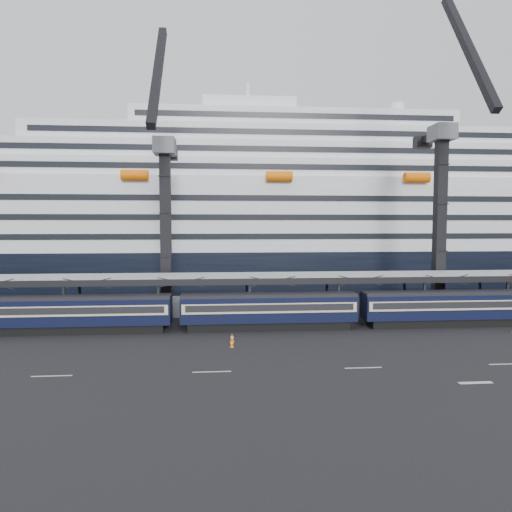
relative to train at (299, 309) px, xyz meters
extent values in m
plane|color=black|center=(4.65, -10.00, -2.20)|extent=(260.00, 260.00, 0.00)
cube|color=beige|center=(-21.35, -14.00, -2.19)|extent=(3.00, 0.15, 0.02)
cube|color=beige|center=(-9.35, -14.00, -2.19)|extent=(3.00, 0.15, 0.02)
cube|color=beige|center=(2.65, -14.00, -2.19)|extent=(3.00, 0.15, 0.02)
cube|color=beige|center=(14.65, -14.00, -2.19)|extent=(3.00, 0.15, 0.02)
cube|color=beige|center=(9.65, -18.00, -2.19)|extent=(2.50, 0.40, 0.02)
cube|color=black|center=(-23.35, 0.00, -1.75)|extent=(17.48, 2.40, 0.90)
cube|color=black|center=(-23.35, 0.00, 0.05)|extent=(19.00, 2.80, 2.70)
cube|color=beige|center=(-23.35, 0.00, 0.35)|extent=(18.62, 2.92, 1.05)
cube|color=black|center=(-23.35, 0.00, 0.40)|extent=(17.86, 2.98, 0.70)
cube|color=black|center=(-23.35, 0.00, 1.55)|extent=(19.00, 2.50, 0.35)
cube|color=black|center=(-3.35, 0.00, -1.75)|extent=(17.48, 2.40, 0.90)
cube|color=black|center=(-3.35, 0.00, 0.05)|extent=(19.00, 2.80, 2.70)
cube|color=beige|center=(-3.35, 0.00, 0.35)|extent=(18.62, 2.92, 1.05)
cube|color=black|center=(-3.35, 0.00, 0.40)|extent=(17.86, 2.98, 0.70)
cube|color=black|center=(-3.35, 0.00, 1.55)|extent=(19.00, 2.50, 0.35)
cube|color=black|center=(16.65, 0.00, -1.75)|extent=(17.48, 2.40, 0.90)
cube|color=black|center=(16.65, 0.00, 0.05)|extent=(19.00, 2.80, 2.70)
cube|color=beige|center=(16.65, 0.00, 0.35)|extent=(18.62, 2.92, 1.05)
cube|color=black|center=(16.65, 0.00, 0.40)|extent=(17.86, 2.98, 0.70)
cube|color=black|center=(16.65, 0.00, 1.55)|extent=(19.00, 2.50, 0.35)
cube|color=#A1A3AA|center=(4.65, 4.00, 3.20)|extent=(130.00, 6.00, 0.25)
cube|color=black|center=(4.65, 1.00, 2.90)|extent=(130.00, 0.25, 0.70)
cube|color=black|center=(4.65, 7.00, 2.90)|extent=(130.00, 0.25, 0.70)
cube|color=black|center=(-25.35, 1.20, 0.50)|extent=(0.25, 0.25, 5.40)
cube|color=black|center=(-25.35, 6.80, 0.50)|extent=(0.25, 0.25, 5.40)
cube|color=black|center=(-15.35, 1.20, 0.50)|extent=(0.25, 0.25, 5.40)
cube|color=black|center=(-15.35, 6.80, 0.50)|extent=(0.25, 0.25, 5.40)
cube|color=black|center=(-5.35, 1.20, 0.50)|extent=(0.25, 0.25, 5.40)
cube|color=black|center=(-5.35, 6.80, 0.50)|extent=(0.25, 0.25, 5.40)
cube|color=black|center=(4.65, 1.20, 0.50)|extent=(0.25, 0.25, 5.40)
cube|color=black|center=(4.65, 6.80, 0.50)|extent=(0.25, 0.25, 5.40)
cube|color=black|center=(14.65, 1.20, 0.50)|extent=(0.25, 0.25, 5.40)
cube|color=black|center=(14.65, 6.80, 0.50)|extent=(0.25, 0.25, 5.40)
cube|color=black|center=(24.65, 1.20, 0.50)|extent=(0.25, 0.25, 5.40)
cube|color=black|center=(24.65, 6.80, 0.50)|extent=(0.25, 0.25, 5.40)
cube|color=black|center=(4.65, 36.00, 1.30)|extent=(200.00, 28.00, 7.00)
cube|color=silver|center=(4.65, 36.00, 10.80)|extent=(190.00, 26.88, 12.00)
cube|color=silver|center=(4.65, 36.00, 18.30)|extent=(160.00, 24.64, 3.00)
cube|color=black|center=(4.65, 23.63, 18.30)|extent=(153.60, 0.12, 0.90)
cube|color=silver|center=(4.65, 36.00, 21.30)|extent=(124.00, 21.84, 3.00)
cube|color=black|center=(4.65, 25.03, 21.30)|extent=(119.04, 0.12, 0.90)
cube|color=silver|center=(4.65, 36.00, 24.30)|extent=(90.00, 19.04, 3.00)
cube|color=black|center=(4.65, 26.43, 24.30)|extent=(86.40, 0.12, 0.90)
cube|color=silver|center=(4.65, 36.00, 27.30)|extent=(56.00, 16.24, 3.00)
cube|color=black|center=(4.65, 27.83, 27.30)|extent=(53.76, 0.12, 0.90)
cube|color=silver|center=(-3.35, 36.00, 29.80)|extent=(16.00, 12.00, 2.50)
cylinder|color=silver|center=(24.65, 36.00, 30.30)|extent=(2.80, 2.80, 3.00)
cylinder|color=orange|center=(-21.35, 21.96, 16.60)|extent=(4.00, 1.60, 1.60)
cylinder|color=orange|center=(0.65, 21.96, 16.60)|extent=(4.00, 1.60, 1.60)
cylinder|color=orange|center=(22.65, 21.96, 16.60)|extent=(4.00, 1.60, 1.60)
cube|color=#54575C|center=(-15.35, 9.00, -1.20)|extent=(4.50, 4.50, 2.00)
cube|color=black|center=(-15.35, 9.00, 8.80)|extent=(1.30, 1.30, 18.00)
cube|color=#54575C|center=(-15.35, 9.00, 18.80)|extent=(2.60, 3.20, 2.00)
cube|color=black|center=(-15.35, 3.21, 25.69)|extent=(0.90, 12.26, 14.37)
cube|color=black|center=(-15.35, 11.52, 18.80)|extent=(0.90, 5.04, 0.90)
cube|color=black|center=(-15.35, 14.04, 18.60)|extent=(2.20, 1.60, 1.60)
cube|color=#54575C|center=(19.65, 8.00, -1.20)|extent=(4.50, 4.50, 2.00)
cube|color=black|center=(19.65, 8.00, 9.80)|extent=(1.30, 1.30, 20.00)
cube|color=#54575C|center=(19.65, 8.00, 20.80)|extent=(2.60, 3.20, 2.00)
cube|color=black|center=(19.65, 2.26, 28.99)|extent=(0.90, 12.21, 16.90)
cube|color=black|center=(19.65, 10.80, 20.80)|extent=(0.90, 5.60, 0.90)
cube|color=black|center=(19.65, 13.60, 20.60)|extent=(2.20, 1.60, 1.60)
cube|color=orange|center=(-7.60, -7.08, -2.18)|extent=(0.37, 0.37, 0.04)
cone|color=orange|center=(-7.60, -7.08, -1.81)|extent=(0.31, 0.31, 0.70)
cylinder|color=white|center=(-7.60, -7.08, -1.81)|extent=(0.26, 0.26, 0.12)
cube|color=orange|center=(-7.53, -5.16, -2.18)|extent=(0.43, 0.43, 0.05)
cone|color=orange|center=(-7.53, -5.16, -1.74)|extent=(0.37, 0.37, 0.82)
cylinder|color=white|center=(-7.53, -5.16, -1.74)|extent=(0.31, 0.31, 0.14)
camera|label=1|loc=(-8.75, -48.72, 9.22)|focal=32.00mm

